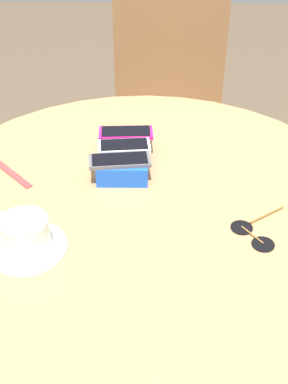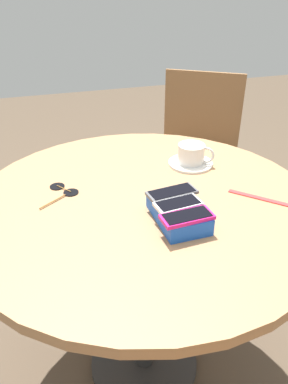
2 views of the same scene
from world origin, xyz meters
name	(u,v)px [view 1 (image 1 of 2)]	position (x,y,z in m)	size (l,w,h in m)	color
round_table	(144,239)	(0.00, 0.00, 0.65)	(1.02, 1.02, 0.76)	#2D2D2D
phone_box	(123,157)	(-0.13, -0.05, 0.78)	(0.19, 0.12, 0.05)	blue
phone_magenta	(126,133)	(-0.20, -0.05, 0.81)	(0.06, 0.13, 0.01)	#D11975
phone_white	(124,146)	(-0.14, -0.05, 0.81)	(0.07, 0.13, 0.01)	silver
phone_gray	(120,160)	(-0.08, -0.06, 0.81)	(0.07, 0.14, 0.01)	#515156
saucer	(28,248)	(0.16, -0.22, 0.76)	(0.15, 0.15, 0.01)	silver
coffee_cup	(24,233)	(0.16, -0.22, 0.80)	(0.09, 0.11, 0.06)	silver
lanyard_strap	(7,169)	(-0.11, -0.32, 0.76)	(0.20, 0.02, 0.00)	red
sunglasses	(254,233)	(0.11, 0.22, 0.76)	(0.14, 0.12, 0.01)	black
chair_near_window	(166,123)	(-0.87, 0.07, 0.48)	(0.47, 0.47, 0.92)	brown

